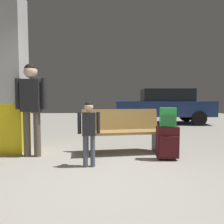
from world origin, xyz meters
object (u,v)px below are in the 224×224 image
Objects in this scene: suitcase at (167,142)px; backpack_bright at (168,117)px; structural_pillar at (11,76)px; adult at (31,100)px; bench at (122,131)px; parked_car_near at (163,105)px; child at (89,127)px.

backpack_bright is at bearing -161.14° from suitcase.
structural_pillar reaches higher than adult.
structural_pillar reaches higher than suitcase.
bench is at bearing 4.82° from adult.
parked_car_near is (2.37, 4.87, 0.36)m from bench.
parked_car_near is (1.60, 5.39, 0.03)m from backpack_bright.
backpack_bright is at bearing -33.82° from bench.
suitcase is 2.65m from adult.
adult is at bearing 148.84° from child.
child is at bearing -32.95° from structural_pillar.
child is (-0.62, -0.82, 0.21)m from bench.
adult is (-1.74, -0.15, 0.64)m from bench.
structural_pillar is at bearing -135.03° from parked_car_near.
child is at bearing -167.73° from backpack_bright.
structural_pillar is at bearing 147.05° from child.
adult is 0.42× the size of parked_car_near.
backpack_bright is at bearing -106.50° from parked_car_near.
backpack_bright is 2.56m from adult.
structural_pillar is 3.23m from backpack_bright.
backpack_bright is 1.43m from child.
adult is 6.49m from parked_car_near.
backpack_bright is 0.08× the size of parked_car_near.
backpack_bright is at bearing 12.27° from child.
structural_pillar reaches higher than bench.
adult is (0.53, -0.39, -0.49)m from structural_pillar.
structural_pillar reaches higher than child.
adult reaches higher than bench.
structural_pillar is 0.82m from adult.
suitcase is at bearing -14.07° from structural_pillar.
bench is at bearing -6.16° from structural_pillar.
bench is 2.72× the size of suitcase.
child is at bearing -127.14° from bench.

